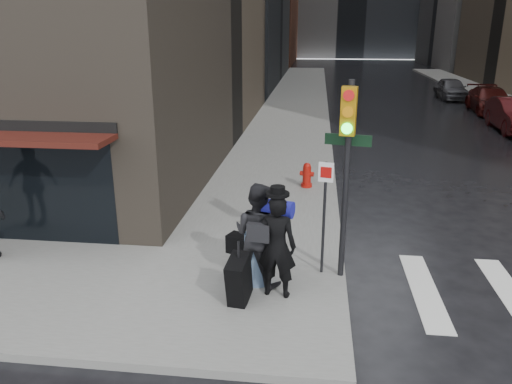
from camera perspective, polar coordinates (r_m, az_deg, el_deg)
ground at (r=9.31m, az=-2.20°, el=-12.87°), size 140.00×140.00×0.00m
sidewalk_left at (r=35.19m, az=4.81°, el=10.66°), size 4.00×50.00×0.15m
sidewalk_right at (r=37.22m, az=26.34°, el=9.26°), size 3.00×50.00×0.15m
man_overcoat at (r=8.90m, az=1.50°, el=-6.80°), size 1.22×1.04×2.12m
man_jeans at (r=9.35m, az=0.20°, el=-4.79°), size 1.37×1.17×1.99m
traffic_light at (r=9.22m, az=10.13°, el=4.12°), size 0.94×0.52×3.80m
fire_hydrant at (r=15.26m, az=5.82°, el=1.82°), size 0.44×0.33×0.76m
parked_car_3 at (r=32.45m, az=25.19°, el=9.48°), size 2.33×5.09×1.44m
parked_car_4 at (r=37.52m, az=21.41°, el=10.95°), size 1.71×4.20×1.43m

